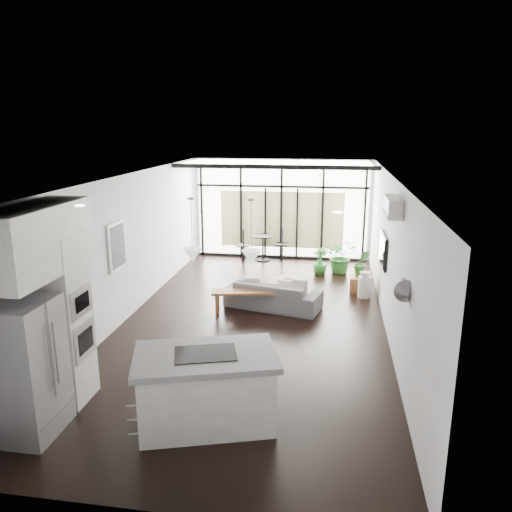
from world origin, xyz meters
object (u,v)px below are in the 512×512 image
(console_bench, at_px, (247,301))
(pouf, at_px, (288,286))
(island, at_px, (207,389))
(sofa, at_px, (273,290))
(tv, at_px, (383,250))
(fridge, at_px, (27,369))
(milk_can, at_px, (365,284))

(console_bench, distance_m, pouf, 1.43)
(pouf, bearing_deg, island, -96.09)
(sofa, bearing_deg, tv, -162.28)
(island, distance_m, fridge, 2.18)
(fridge, bearing_deg, console_bench, 66.66)
(pouf, bearing_deg, fridge, -114.85)
(pouf, bearing_deg, console_bench, -120.02)
(tv, bearing_deg, milk_can, 107.74)
(fridge, height_order, console_bench, fridge)
(tv, bearing_deg, console_bench, -169.46)
(pouf, xyz_separation_m, tv, (1.96, -0.74, 1.11))
(island, bearing_deg, milk_can, 49.68)
(island, relative_size, tv, 1.61)
(milk_can, bearing_deg, console_bench, -151.24)
(fridge, bearing_deg, sofa, 63.40)
(island, bearing_deg, sofa, 68.51)
(milk_can, distance_m, tv, 1.33)
(pouf, distance_m, tv, 2.37)
(sofa, bearing_deg, milk_can, -139.31)
(fridge, distance_m, pouf, 6.30)
(sofa, distance_m, tv, 2.37)
(sofa, xyz_separation_m, milk_can, (1.92, 0.97, -0.09))
(sofa, bearing_deg, fridge, 77.33)
(sofa, xyz_separation_m, pouf, (0.23, 0.88, -0.19))
(fridge, relative_size, console_bench, 1.19)
(island, distance_m, tv, 5.16)
(island, xyz_separation_m, fridge, (-2.08, -0.52, 0.38))
(fridge, relative_size, pouf, 3.55)
(sofa, distance_m, console_bench, 0.62)
(console_bench, bearing_deg, tv, -0.06)
(milk_can, height_order, tv, tv)
(pouf, bearing_deg, sofa, -104.55)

